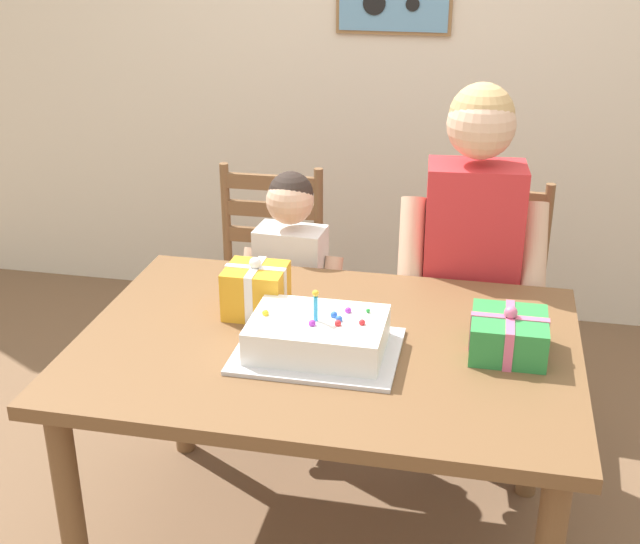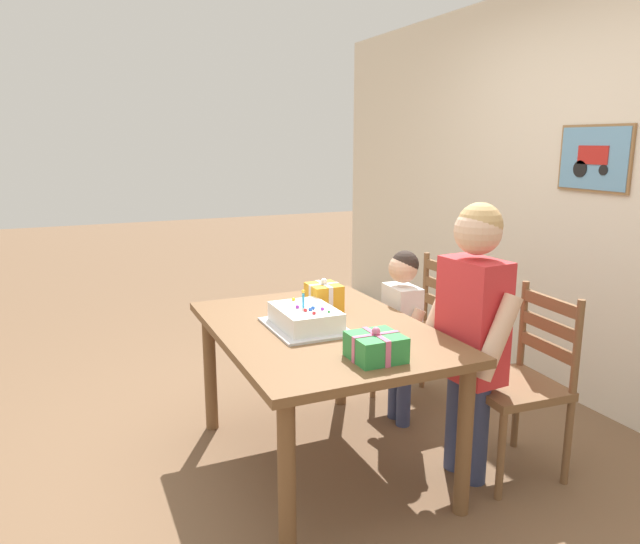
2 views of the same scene
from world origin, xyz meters
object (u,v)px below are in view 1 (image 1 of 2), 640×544
birthday_cake (318,337)px  gift_box_red_large (509,335)px  chair_right (485,306)px  chair_left (264,287)px  child_older (472,243)px  gift_box_beside_cake (256,290)px  child_younger (291,282)px  dining_table (327,369)px

birthday_cake → gift_box_red_large: bearing=11.9°
birthday_cake → chair_right: size_ratio=0.48×
gift_box_red_large → chair_left: 1.29m
gift_box_red_large → chair_right: (-0.06, 0.85, -0.32)m
gift_box_red_large → child_older: size_ratio=0.16×
chair_left → gift_box_beside_cake: bearing=-75.9°
child_older → child_younger: bearing=179.9°
gift_box_red_large → gift_box_beside_cake: gift_box_beside_cake is taller
chair_left → child_younger: bearing=-56.4°
chair_right → child_younger: (-0.69, -0.26, 0.15)m
birthday_cake → gift_box_red_large: size_ratio=2.08×
chair_left → chair_right: bearing=-0.0°
gift_box_beside_cake → chair_left: (-0.19, 0.75, -0.34)m
gift_box_red_large → child_younger: bearing=141.9°
birthday_cake → gift_box_beside_cake: bearing=138.8°
birthday_cake → dining_table: bearing=81.8°
birthday_cake → child_older: bearing=61.2°
birthday_cake → chair_left: birthday_cake is taller
dining_table → chair_right: chair_right is taller
dining_table → chair_left: 0.99m
dining_table → chair_left: chair_left is taller
chair_left → chair_right: (0.86, -0.00, 0.00)m
gift_box_beside_cake → child_older: child_older is taller
gift_box_red_large → chair_left: bearing=137.4°
gift_box_red_large → gift_box_beside_cake: 0.74m
gift_box_red_large → child_younger: 0.96m
chair_left → child_younger: size_ratio=0.90×
dining_table → child_younger: child_younger is taller
gift_box_red_large → child_older: (-0.12, 0.59, 0.03)m
gift_box_beside_cake → chair_right: chair_right is taller
dining_table → child_older: (0.37, 0.62, 0.18)m
dining_table → gift_box_red_large: 0.51m
chair_right → child_older: child_older is taller
dining_table → birthday_cake: 0.16m
chair_left → child_older: size_ratio=0.68×
gift_box_beside_cake → dining_table: bearing=-27.7°
child_older → birthday_cake: bearing=-118.8°
gift_box_red_large → chair_left: chair_left is taller
dining_table → gift_box_red_large: bearing=3.6°
gift_box_red_large → chair_right: size_ratio=0.23×
child_older → chair_left: bearing=161.8°
gift_box_beside_cake → child_younger: (-0.02, 0.49, -0.19)m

